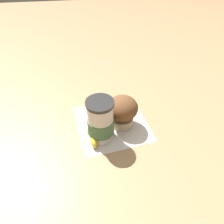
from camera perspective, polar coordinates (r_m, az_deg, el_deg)
name	(u,v)px	position (r m, az deg, el deg)	size (l,w,h in m)	color
ground_plane	(112,124)	(0.76, 0.00, -3.10)	(3.00, 3.00, 0.00)	tan
paper_napkin	(112,124)	(0.76, 0.00, -3.06)	(0.24, 0.24, 0.00)	white
coffee_cup	(101,122)	(0.67, -2.98, -2.54)	(0.08, 0.08, 0.15)	silver
muffin	(122,110)	(0.72, 2.75, 0.41)	(0.10, 0.10, 0.11)	beige
banana	(97,123)	(0.74, -3.87, -2.93)	(0.18, 0.11, 0.03)	yellow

